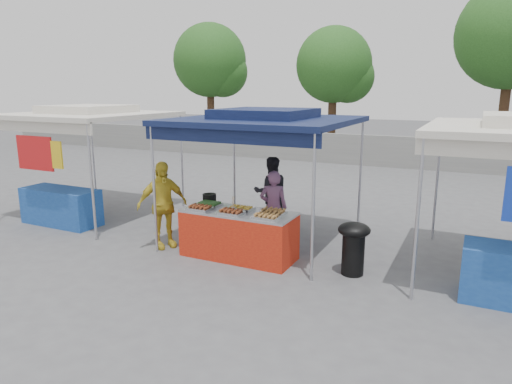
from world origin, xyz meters
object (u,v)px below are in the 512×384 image
at_px(wok_burner, 354,244).
at_px(customer_person, 162,205).
at_px(vendor_table, 239,234).
at_px(cooking_pot, 209,198).
at_px(helper_man, 271,192).
at_px(vendor_woman, 273,208).

distance_m(wok_burner, customer_person, 3.57).
distance_m(vendor_table, cooking_pot, 1.03).
xyz_separation_m(wok_burner, helper_man, (-2.27, 1.83, 0.25)).
distance_m(cooking_pot, vendor_woman, 1.23).
xyz_separation_m(cooking_pot, vendor_woman, (1.09, 0.52, -0.20)).
xyz_separation_m(wok_burner, vendor_woman, (-1.74, 0.75, 0.21)).
xyz_separation_m(vendor_woman, customer_person, (-1.81, -1.02, 0.09)).
height_order(vendor_table, vendor_woman, vendor_woman).
xyz_separation_m(vendor_table, helper_man, (-0.26, 1.96, 0.34)).
bearing_deg(cooking_pot, customer_person, -145.07).
bearing_deg(helper_man, cooking_pot, 38.94).
height_order(cooking_pot, customer_person, customer_person).
height_order(vendor_woman, customer_person, customer_person).
bearing_deg(customer_person, vendor_table, -52.93).
distance_m(cooking_pot, helper_man, 1.70).
height_order(cooking_pot, wok_burner, cooking_pot).
bearing_deg(wok_burner, vendor_table, 177.20).
distance_m(cooking_pot, customer_person, 0.89).
bearing_deg(wok_burner, customer_person, 177.72).
relative_size(wok_burner, helper_man, 0.57).
height_order(vendor_table, cooking_pot, cooking_pot).
relative_size(vendor_woman, helper_man, 0.95).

